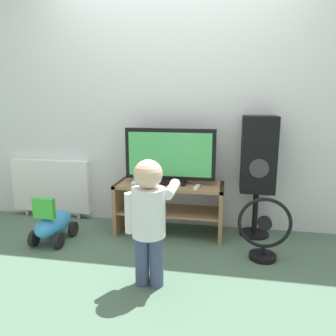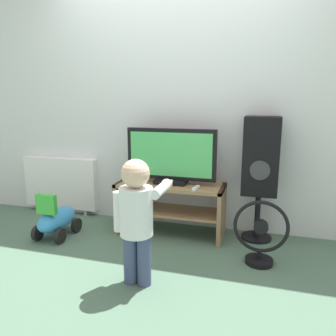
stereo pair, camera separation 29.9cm
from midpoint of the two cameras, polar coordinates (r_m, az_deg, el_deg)
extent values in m
plane|color=#4C6B56|center=(3.08, 2.18, -12.64)|extent=(16.00, 16.00, 0.00)
cube|color=silver|center=(3.28, 4.53, 12.20)|extent=(10.00, 0.06, 2.60)
cube|color=#93704C|center=(3.11, 3.18, -3.04)|extent=(1.02, 0.41, 0.03)
cube|color=#93704C|center=(3.19, 3.13, -7.51)|extent=(0.98, 0.37, 0.02)
cube|color=#93704C|center=(3.32, -5.22, -6.28)|extent=(0.04, 0.41, 0.49)
cube|color=#93704C|center=(3.11, 12.09, -7.78)|extent=(0.04, 0.41, 0.49)
cube|color=black|center=(3.12, 3.28, -2.32)|extent=(0.30, 0.20, 0.04)
cube|color=black|center=(3.07, 3.34, 2.40)|extent=(0.86, 0.05, 0.48)
cube|color=#4CBF66|center=(3.04, 3.22, 2.32)|extent=(0.79, 0.01, 0.41)
cube|color=white|center=(3.12, -2.61, -2.34)|extent=(0.05, 0.20, 0.04)
cube|color=#3F8CE5|center=(3.03, -3.23, -2.79)|extent=(0.03, 0.00, 0.01)
cube|color=white|center=(2.94, 7.81, -3.50)|extent=(0.05, 0.13, 0.02)
cylinder|color=#337FD8|center=(2.94, 7.82, -3.26)|extent=(0.01, 0.01, 0.00)
cylinder|color=#3F4C72|center=(2.38, -2.89, -15.48)|extent=(0.10, 0.10, 0.37)
cylinder|color=#3F4C72|center=(2.36, -0.43, -15.82)|extent=(0.10, 0.10, 0.37)
cylinder|color=white|center=(2.23, -1.72, -7.62)|extent=(0.23, 0.23, 0.33)
sphere|color=beige|center=(2.16, -1.77, -1.01)|extent=(0.19, 0.19, 0.19)
cylinder|color=white|center=(2.28, -4.90, -7.61)|extent=(0.07, 0.07, 0.28)
cylinder|color=white|center=(2.28, 2.51, -3.80)|extent=(0.07, 0.28, 0.07)
sphere|color=beige|center=(2.42, 3.31, -2.93)|extent=(0.08, 0.08, 0.08)
cube|color=white|center=(2.45, 3.53, -2.70)|extent=(0.03, 0.13, 0.02)
cylinder|color=black|center=(3.28, 17.68, -11.45)|extent=(0.28, 0.28, 0.02)
cylinder|color=black|center=(3.21, 17.92, -8.01)|extent=(0.05, 0.05, 0.44)
cube|color=black|center=(3.07, 18.59, 2.02)|extent=(0.31, 0.27, 0.70)
cylinder|color=#38383D|center=(2.95, 18.54, -0.43)|extent=(0.17, 0.01, 0.17)
cylinder|color=black|center=(2.84, 18.60, -15.15)|extent=(0.22, 0.22, 0.04)
cylinder|color=black|center=(2.81, 18.68, -14.15)|extent=(0.04, 0.04, 0.07)
torus|color=black|center=(2.72, 19.01, -9.72)|extent=(0.43, 0.03, 0.43)
cylinder|color=black|center=(2.72, 19.01, -9.72)|extent=(0.11, 0.05, 0.11)
ellipsoid|color=#338CD1|center=(3.25, -16.30, -8.57)|extent=(0.24, 0.49, 0.20)
cube|color=green|center=(3.09, -17.86, -6.07)|extent=(0.19, 0.05, 0.18)
cylinder|color=black|center=(3.46, -16.69, -9.14)|extent=(0.04, 0.14, 0.14)
cylinder|color=black|center=(3.34, -13.17, -9.71)|extent=(0.04, 0.14, 0.14)
cylinder|color=black|center=(3.25, -19.32, -10.68)|extent=(0.04, 0.14, 0.14)
cylinder|color=black|center=(3.12, -15.66, -11.39)|extent=(0.04, 0.14, 0.14)
cube|color=white|center=(3.86, -16.15, -2.54)|extent=(0.89, 0.08, 0.58)
cube|color=silver|center=(4.12, -19.59, -6.47)|extent=(0.03, 0.05, 0.06)
cube|color=silver|center=(3.80, -11.85, -7.57)|extent=(0.03, 0.05, 0.06)
camera|label=1|loc=(0.15, -87.14, 0.60)|focal=35.00mm
camera|label=2|loc=(0.15, 92.86, -0.60)|focal=35.00mm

